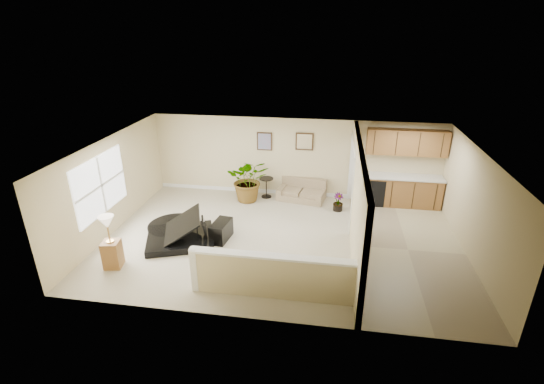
% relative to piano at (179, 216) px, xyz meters
% --- Properties ---
extents(floor, '(9.00, 9.00, 0.00)m').
position_rel_piano_xyz_m(floor, '(2.59, 0.29, -0.65)').
color(floor, tan).
rests_on(floor, ground).
extents(back_wall, '(9.00, 0.04, 2.50)m').
position_rel_piano_xyz_m(back_wall, '(2.59, 3.29, 0.60)').
color(back_wall, '#CDBC8C').
rests_on(back_wall, floor).
extents(front_wall, '(9.00, 0.04, 2.50)m').
position_rel_piano_xyz_m(front_wall, '(2.59, -2.71, 0.60)').
color(front_wall, '#CDBC8C').
rests_on(front_wall, floor).
extents(left_wall, '(0.04, 6.00, 2.50)m').
position_rel_piano_xyz_m(left_wall, '(-1.91, 0.29, 0.60)').
color(left_wall, '#CDBC8C').
rests_on(left_wall, floor).
extents(right_wall, '(0.04, 6.00, 2.50)m').
position_rel_piano_xyz_m(right_wall, '(7.09, 0.29, 0.60)').
color(right_wall, '#CDBC8C').
rests_on(right_wall, floor).
extents(ceiling, '(9.00, 6.00, 0.04)m').
position_rel_piano_xyz_m(ceiling, '(2.59, 0.29, 1.85)').
color(ceiling, white).
rests_on(ceiling, back_wall).
extents(kitchen_vinyl, '(2.70, 6.00, 0.01)m').
position_rel_piano_xyz_m(kitchen_vinyl, '(5.74, 0.29, -0.64)').
color(kitchen_vinyl, tan).
rests_on(kitchen_vinyl, floor).
extents(interior_partition, '(0.18, 5.99, 2.50)m').
position_rel_piano_xyz_m(interior_partition, '(4.39, 0.55, 0.57)').
color(interior_partition, '#CDBC8C').
rests_on(interior_partition, floor).
extents(pony_half_wall, '(3.42, 0.22, 1.00)m').
position_rel_piano_xyz_m(pony_half_wall, '(2.67, -2.01, -0.13)').
color(pony_half_wall, '#CDBC8C').
rests_on(pony_half_wall, floor).
extents(left_window, '(0.05, 2.15, 1.45)m').
position_rel_piano_xyz_m(left_window, '(-1.89, -0.21, 0.80)').
color(left_window, white).
rests_on(left_window, left_wall).
extents(wall_art_left, '(0.48, 0.04, 0.58)m').
position_rel_piano_xyz_m(wall_art_left, '(1.64, 3.26, 1.10)').
color(wall_art_left, '#362413').
rests_on(wall_art_left, back_wall).
extents(wall_mirror, '(0.55, 0.04, 0.55)m').
position_rel_piano_xyz_m(wall_mirror, '(2.89, 3.26, 1.15)').
color(wall_mirror, '#362413').
rests_on(wall_mirror, back_wall).
extents(kitchen_cabinets, '(2.36, 0.65, 2.33)m').
position_rel_piano_xyz_m(kitchen_cabinets, '(5.79, 3.02, 0.22)').
color(kitchen_cabinets, brown).
rests_on(kitchen_cabinets, floor).
extents(piano, '(2.29, 2.26, 1.55)m').
position_rel_piano_xyz_m(piano, '(0.00, 0.00, 0.00)').
color(piano, black).
rests_on(piano, floor).
extents(piano_bench, '(0.47, 0.78, 0.49)m').
position_rel_piano_xyz_m(piano_bench, '(1.06, 0.10, -0.40)').
color(piano_bench, black).
rests_on(piano_bench, floor).
extents(loveseat, '(1.59, 1.07, 0.83)m').
position_rel_piano_xyz_m(loveseat, '(2.87, 2.99, -0.33)').
color(loveseat, '#94835E').
rests_on(loveseat, floor).
extents(accent_table, '(0.45, 0.45, 0.65)m').
position_rel_piano_xyz_m(accent_table, '(1.75, 2.94, -0.23)').
color(accent_table, black).
rests_on(accent_table, floor).
extents(palm_plant, '(1.43, 1.29, 1.40)m').
position_rel_piano_xyz_m(palm_plant, '(1.26, 2.61, 0.04)').
color(palm_plant, black).
rests_on(palm_plant, floor).
extents(small_plant, '(0.39, 0.39, 0.54)m').
position_rel_piano_xyz_m(small_plant, '(4.02, 2.29, -0.42)').
color(small_plant, black).
rests_on(small_plant, floor).
extents(lamp_stand, '(0.44, 0.44, 1.28)m').
position_rel_piano_xyz_m(lamp_stand, '(-1.05, -1.48, -0.11)').
color(lamp_stand, brown).
rests_on(lamp_stand, floor).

